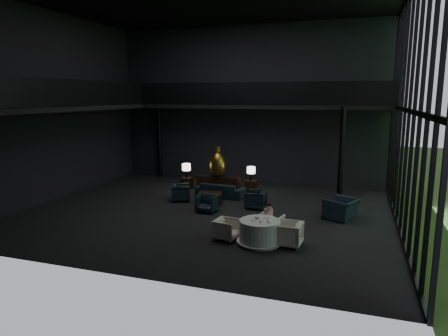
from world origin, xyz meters
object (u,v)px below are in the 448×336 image
(lounge_armchair_west, at_px, (181,192))
(dining_chair_east, at_px, (288,232))
(console, at_px, (219,183))
(lounge_armchair_east, at_px, (256,198))
(coffee_table, at_px, (210,198))
(lounge_armchair_south, at_px, (207,203))
(side_table_right, at_px, (251,186))
(bronze_urn, at_px, (218,164))
(side_table_left, at_px, (187,183))
(window_armchair, at_px, (342,204))
(dining_table, at_px, (260,234))
(child, at_px, (269,212))
(sofa, at_px, (220,187))
(dining_chair_west, at_px, (226,229))
(dining_chair_north, at_px, (270,224))
(table_lamp_right, at_px, (251,171))
(table_lamp_left, at_px, (186,168))

(lounge_armchair_west, xyz_separation_m, dining_chair_east, (5.26, -3.81, 0.01))
(console, bearing_deg, lounge_armchair_east, -46.34)
(coffee_table, bearing_deg, dining_chair_east, -44.12)
(lounge_armchair_east, distance_m, lounge_armchair_south, 1.99)
(side_table_right, height_order, lounge_armchair_south, lounge_armchair_south)
(lounge_armchair_west, distance_m, lounge_armchair_east, 3.35)
(bronze_urn, xyz_separation_m, side_table_left, (-1.60, -0.04, -1.02))
(window_armchair, bearing_deg, lounge_armchair_west, -72.10)
(side_table_right, relative_size, window_armchair, 0.43)
(dining_table, bearing_deg, side_table_right, 106.67)
(window_armchair, distance_m, child, 3.33)
(sofa, relative_size, coffee_table, 2.33)
(dining_chair_west, bearing_deg, side_table_left, 41.47)
(side_table_left, xyz_separation_m, lounge_armchair_west, (0.73, -2.29, 0.14))
(lounge_armchair_east, bearing_deg, sofa, -124.26)
(lounge_armchair_west, distance_m, lounge_armchair_south, 2.08)
(sofa, bearing_deg, dining_chair_north, 130.97)
(side_table_right, relative_size, table_lamp_right, 0.86)
(sofa, distance_m, dining_table, 5.94)
(coffee_table, distance_m, child, 4.39)
(dining_table, relative_size, child, 2.30)
(bronze_urn, relative_size, table_lamp_left, 2.11)
(table_lamp_right, relative_size, dining_chair_east, 0.78)
(side_table_left, height_order, sofa, sofa)
(lounge_armchair_south, xyz_separation_m, dining_table, (2.73, -2.71, -0.05))
(table_lamp_left, bearing_deg, bronze_urn, 1.95)
(side_table_left, relative_size, dining_chair_north, 0.68)
(lounge_armchair_west, distance_m, dining_chair_north, 5.53)
(lounge_armchair_west, bearing_deg, table_lamp_right, -68.48)
(table_lamp_left, distance_m, window_armchair, 7.93)
(bronze_urn, relative_size, lounge_armchair_east, 1.77)
(dining_chair_west, bearing_deg, dining_chair_north, -50.54)
(table_lamp_left, distance_m, dining_chair_east, 8.56)
(console, distance_m, child, 6.56)
(bronze_urn, height_order, child, bronze_urn)
(dining_chair_west, bearing_deg, child, -45.10)
(side_table_right, relative_size, lounge_armchair_west, 0.69)
(side_table_right, distance_m, sofa, 1.74)
(table_lamp_right, relative_size, lounge_armchair_east, 0.79)
(table_lamp_left, relative_size, dining_chair_west, 1.03)
(table_lamp_right, distance_m, child, 5.87)
(bronze_urn, relative_size, dining_table, 1.03)
(lounge_armchair_south, bearing_deg, coffee_table, 110.13)
(table_lamp_right, bearing_deg, dining_chair_north, -69.64)
(table_lamp_left, bearing_deg, dining_chair_east, -45.44)
(window_armchair, relative_size, coffee_table, 1.35)
(dining_chair_east, bearing_deg, bronze_urn, -141.09)
(dining_chair_north, xyz_separation_m, child, (-0.08, 0.11, 0.36))
(dining_chair_north, bearing_deg, dining_chair_west, 42.82)
(table_lamp_left, height_order, side_table_right, table_lamp_left)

